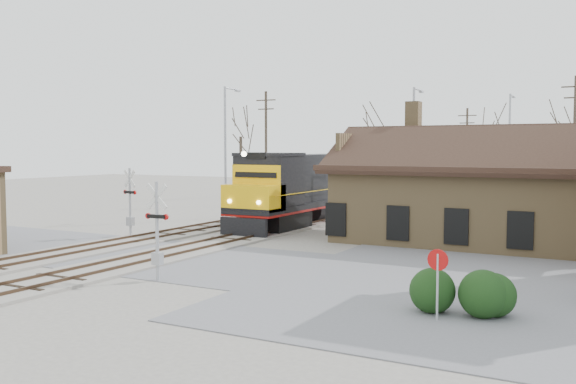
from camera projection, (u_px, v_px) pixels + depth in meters
ground at (161, 257)px, 30.41m from camera, size 140.00×140.00×0.00m
road at (161, 257)px, 30.41m from camera, size 60.00×9.00×0.03m
track_main at (305, 223)px, 43.54m from camera, size 3.40×90.00×0.24m
track_siding at (248, 219)px, 45.69m from camera, size 3.40×90.00×0.24m
depot at (475, 198)px, 35.04m from camera, size 15.20×9.31×7.90m
locomotive_lead at (322, 184)px, 45.71m from camera, size 3.31×22.14×4.92m
locomotive_trailing at (416, 173)px, 65.34m from camera, size 3.31×22.14×4.66m
crossbuck_near at (157, 234)px, 24.88m from camera, size 1.11×0.29×3.88m
crossbuck_far at (130, 205)px, 37.18m from camera, size 1.13×0.32×4.00m
do_not_enter_sign at (438, 271)px, 19.08m from camera, size 0.65×0.10×2.18m
hedge_a at (432, 291)px, 20.07m from camera, size 1.43×1.43×1.43m
hedge_b at (483, 294)px, 19.46m from camera, size 1.49×1.49×1.49m
hedge_c at (494, 295)px, 19.59m from camera, size 1.37×1.37×1.37m
streetlight_a at (226, 146)px, 46.47m from camera, size 0.25×2.04×9.57m
streetlight_b at (414, 147)px, 44.34m from camera, size 0.25×2.04×9.32m
streetlight_c at (509, 144)px, 55.54m from camera, size 0.25×2.04×9.81m
utility_pole_a at (266, 146)px, 58.31m from camera, size 2.00×0.24×10.26m
utility_pole_b at (467, 150)px, 69.56m from camera, size 2.00×0.24×9.43m
utility_pole_c at (574, 144)px, 47.13m from camera, size 2.00×0.24×10.43m
tree_a at (241, 127)px, 66.14m from camera, size 4.20×4.20×10.30m
tree_b at (374, 129)px, 64.15m from camera, size 4.03×4.03×9.88m
tree_c at (493, 130)px, 70.53m from camera, size 4.09×4.09×10.01m
tree_d at (562, 129)px, 62.39m from camera, size 3.99×3.99×9.77m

